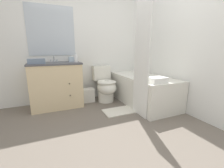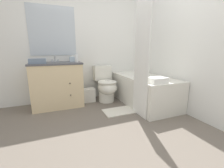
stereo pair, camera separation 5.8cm
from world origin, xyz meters
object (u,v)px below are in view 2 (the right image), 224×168
at_px(sink_faucet, 55,60).
at_px(hand_towel_folded, 38,61).
at_px(bath_towel_folded, 157,80).
at_px(bath_mat, 120,111).
at_px(wastebasket, 89,95).
at_px(vanity_cabinet, 57,84).
at_px(soap_dispenser, 77,58).
at_px(tissue_box, 73,59).
at_px(toilet, 106,86).
at_px(bathtub, 143,90).

xyz_separation_m(sink_faucet, hand_towel_folded, (-0.29, -0.35, 0.01)).
distance_m(hand_towel_folded, bath_towel_folded, 2.01).
bearing_deg(bath_mat, wastebasket, 116.97).
relative_size(vanity_cabinet, soap_dispenser, 5.34).
bearing_deg(sink_faucet, bath_towel_folded, -41.18).
distance_m(tissue_box, bath_towel_folded, 1.69).
relative_size(sink_faucet, toilet, 0.19).
height_order(soap_dispenser, bath_mat, soap_dispenser).
distance_m(vanity_cabinet, hand_towel_folded, 0.57).
height_order(sink_faucet, soap_dispenser, soap_dispenser).
xyz_separation_m(soap_dispenser, bath_towel_folded, (1.08, -1.07, -0.32)).
distance_m(vanity_cabinet, soap_dispenser, 0.63).
relative_size(tissue_box, hand_towel_folded, 0.47).
relative_size(bathtub, soap_dispenser, 8.84).
bearing_deg(bath_mat, tissue_box, 128.00).
height_order(soap_dispenser, bath_towel_folded, soap_dispenser).
bearing_deg(bath_towel_folded, bath_mat, 141.33).
bearing_deg(toilet, soap_dispenser, 174.56).
height_order(bathtub, soap_dispenser, soap_dispenser).
bearing_deg(bath_towel_folded, soap_dispenser, 135.33).
bearing_deg(bath_towel_folded, sink_faucet, 138.82).
distance_m(bathtub, tissue_box, 1.56).
bearing_deg(soap_dispenser, bathtub, -20.45).
bearing_deg(tissue_box, hand_towel_folded, -155.01).
distance_m(sink_faucet, toilet, 1.14).
height_order(bathtub, wastebasket, bathtub).
relative_size(bathtub, bath_towel_folded, 5.35).
height_order(toilet, bath_mat, toilet).
bearing_deg(toilet, hand_towel_folded, -176.29).
distance_m(toilet, bath_mat, 0.71).
distance_m(bathtub, soap_dispenser, 1.47).
bearing_deg(bath_mat, bath_towel_folded, -38.67).
bearing_deg(bathtub, tissue_box, 154.54).
bearing_deg(hand_towel_folded, bath_towel_folded, -28.03).
relative_size(soap_dispenser, bath_mat, 0.30).
bearing_deg(hand_towel_folded, sink_faucet, 50.50).
relative_size(toilet, soap_dispenser, 4.28).
height_order(vanity_cabinet, soap_dispenser, soap_dispenser).
xyz_separation_m(toilet, hand_towel_folded, (-1.25, -0.08, 0.56)).
distance_m(sink_faucet, soap_dispenser, 0.44).
bearing_deg(bathtub, hand_towel_folded, 170.32).
relative_size(toilet, bath_mat, 1.30).
bearing_deg(soap_dispenser, bath_mat, -48.67).
relative_size(vanity_cabinet, bath_mat, 1.63).
height_order(vanity_cabinet, bath_towel_folded, vanity_cabinet).
distance_m(vanity_cabinet, tissue_box, 0.59).
xyz_separation_m(bathtub, bath_towel_folded, (-0.16, -0.61, 0.32)).
xyz_separation_m(wastebasket, tissue_box, (-0.28, 0.10, 0.76)).
relative_size(wastebasket, hand_towel_folded, 1.05).
height_order(wastebasket, hand_towel_folded, hand_towel_folded).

